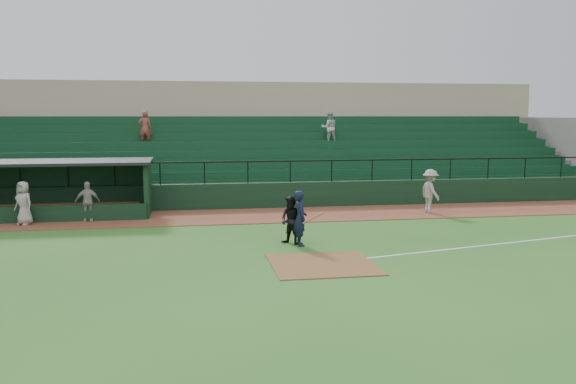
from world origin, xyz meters
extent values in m
plane|color=#2A5D1E|center=(0.00, 0.00, 0.00)|extent=(90.00, 90.00, 0.00)
cube|color=brown|center=(0.00, 8.00, 0.01)|extent=(40.00, 4.00, 0.03)
cube|color=brown|center=(0.00, -1.00, 0.01)|extent=(3.00, 3.00, 0.03)
cube|color=white|center=(8.00, 1.20, 0.01)|extent=(17.49, 4.44, 0.01)
cube|color=black|center=(0.00, 10.20, 0.60)|extent=(36.00, 0.35, 1.20)
cylinder|color=black|center=(0.00, 10.20, 2.20)|extent=(36.00, 0.06, 0.06)
cube|color=slate|center=(0.00, 15.10, 1.80)|extent=(36.00, 9.00, 3.60)
cube|color=#103B1F|center=(0.00, 14.60, 2.25)|extent=(34.56, 8.00, 4.05)
cube|color=slate|center=(18.00, 15.15, 2.10)|extent=(0.35, 9.50, 4.20)
cube|color=tan|center=(0.00, 21.60, 3.20)|extent=(38.00, 3.00, 6.40)
cube|color=slate|center=(0.00, 19.60, 3.70)|extent=(36.00, 2.00, 0.20)
imported|color=#B9B9B9|center=(4.24, 15.90, 3.63)|extent=(0.90, 0.70, 1.86)
imported|color=brown|center=(-5.94, 15.90, 3.63)|extent=(0.68, 0.45, 1.86)
cube|color=black|center=(-9.75, 10.40, 1.15)|extent=(8.50, 0.20, 2.30)
cube|color=black|center=(-5.50, 9.10, 1.15)|extent=(0.20, 2.60, 2.30)
cube|color=black|center=(-9.75, 9.10, 2.36)|extent=(8.90, 3.20, 0.12)
cube|color=olive|center=(-9.75, 10.00, 0.25)|extent=(7.65, 0.40, 0.50)
cube|color=black|center=(-9.75, 7.75, 0.35)|extent=(8.50, 0.12, 0.70)
imported|color=black|center=(-0.14, 1.77, 0.92)|extent=(0.48, 0.70, 1.85)
cylinder|color=olive|center=(0.26, 1.57, 0.95)|extent=(0.79, 0.34, 0.35)
imported|color=black|center=(-0.40, 1.99, 0.82)|extent=(0.99, 1.01, 1.64)
imported|color=#99958F|center=(6.82, 7.42, 1.00)|extent=(0.88, 1.33, 1.93)
imported|color=#AAA59F|center=(-7.84, 7.71, 0.85)|extent=(0.98, 0.46, 1.63)
imported|color=#A39D98|center=(-10.19, 7.28, 0.89)|extent=(1.01, 0.94, 1.73)
camera|label=1|loc=(-3.93, -17.94, 4.33)|focal=38.09mm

